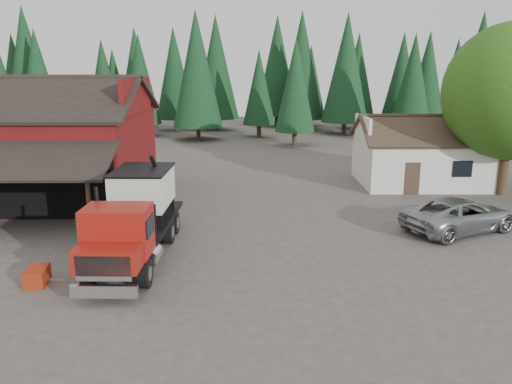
{
  "coord_description": "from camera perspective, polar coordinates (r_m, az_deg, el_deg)",
  "views": [
    {
      "loc": [
        1.73,
        -19.55,
        7.58
      ],
      "look_at": [
        1.92,
        3.52,
        1.8
      ],
      "focal_mm": 35.0,
      "sensor_mm": 36.0,
      "label": 1
    }
  ],
  "objects": [
    {
      "name": "farmhouse",
      "position": [
        34.94,
        18.37,
        3.6
      ],
      "size": [
        8.6,
        6.42,
        4.65
      ],
      "color": "silver",
      "rests_on": "ground"
    },
    {
      "name": "near_pine_b",
      "position": [
        49.76,
        4.53,
        12.07
      ],
      "size": [
        3.96,
        3.96,
        10.4
      ],
      "color": "#382619",
      "rests_on": "ground"
    },
    {
      "name": "red_barn",
      "position": [
        32.45,
        -23.64,
        4.22
      ],
      "size": [
        12.8,
        13.63,
        7.18
      ],
      "color": "maroon",
      "rests_on": "ground"
    },
    {
      "name": "feed_truck",
      "position": [
        20.65,
        -13.62,
        -2.48
      ],
      "size": [
        2.57,
        8.76,
        3.93
      ],
      "rotation": [
        0.0,
        0.0,
        -0.02
      ],
      "color": "black",
      "rests_on": "ground"
    },
    {
      "name": "near_pine_c",
      "position": [
        49.86,
        24.07,
        12.09
      ],
      "size": [
        4.84,
        4.84,
        12.4
      ],
      "color": "#382619",
      "rests_on": "ground"
    },
    {
      "name": "near_pine_d",
      "position": [
        53.85,
        -6.79,
        13.77
      ],
      "size": [
        5.28,
        5.28,
        13.4
      ],
      "color": "#382619",
      "rests_on": "ground"
    },
    {
      "name": "silver_car",
      "position": [
        25.52,
        22.28,
        -2.42
      ],
      "size": [
        6.33,
        4.87,
        1.6
      ],
      "primitive_type": "imported",
      "rotation": [
        0.0,
        0.0,
        2.02
      ],
      "color": "#999BA0",
      "rests_on": "ground"
    },
    {
      "name": "equip_box",
      "position": [
        19.77,
        -23.75,
        -8.79
      ],
      "size": [
        0.82,
        1.17,
        0.6
      ],
      "primitive_type": "cube",
      "rotation": [
        0.0,
        0.0,
        0.11
      ],
      "color": "maroon",
      "rests_on": "ground"
    },
    {
      "name": "conifer_backdrop",
      "position": [
        62.03,
        -2.1,
        7.04
      ],
      "size": [
        76.0,
        16.0,
        16.0
      ],
      "primitive_type": null,
      "color": "black",
      "rests_on": "ground"
    },
    {
      "name": "ground",
      "position": [
        21.03,
        -5.21,
        -7.11
      ],
      "size": [
        120.0,
        120.0,
        0.0
      ],
      "primitive_type": "plane",
      "color": "#483F39",
      "rests_on": "ground"
    }
  ]
}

